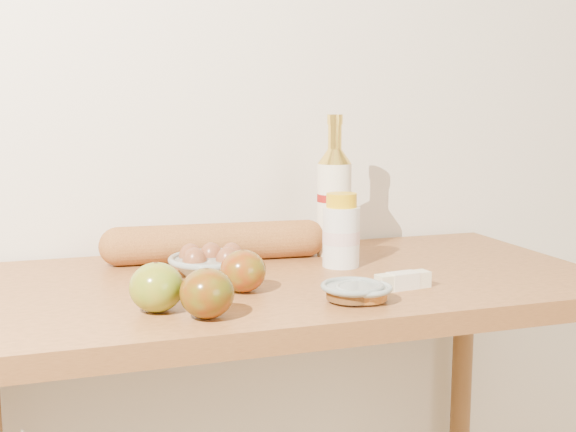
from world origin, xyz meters
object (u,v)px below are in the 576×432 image
object	(u,v)px
table	(283,340)
baguette	(216,242)
cream_bottle	(341,233)
egg_bowl	(211,263)
bourbon_bottle	(334,199)

from	to	relation	value
table	baguette	size ratio (longest dim) A/B	2.54
cream_bottle	egg_bowl	distance (m)	0.27
table	cream_bottle	bearing A→B (deg)	20.20
table	baguette	distance (m)	0.26
baguette	cream_bottle	bearing A→B (deg)	-24.77
bourbon_bottle	egg_bowl	bearing A→B (deg)	-157.98
cream_bottle	baguette	distance (m)	0.26
table	egg_bowl	world-z (taller)	egg_bowl
table	cream_bottle	distance (m)	0.24
table	egg_bowl	size ratio (longest dim) A/B	6.23
bourbon_bottle	cream_bottle	distance (m)	0.12
table	baguette	world-z (taller)	baguette
table	bourbon_bottle	distance (m)	0.34
table	egg_bowl	xyz separation A→B (m)	(-0.12, 0.06, 0.15)
egg_bowl	baguette	distance (m)	0.13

